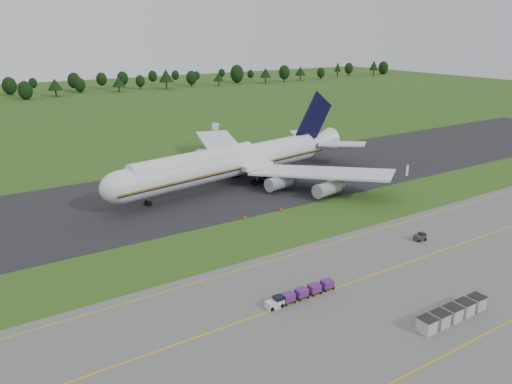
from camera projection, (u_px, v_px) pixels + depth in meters
ground at (265, 233)px, 88.70m from camera, size 600.00×600.00×0.00m
apron at (417, 323)px, 61.51m from camera, size 300.00×52.00×0.06m
taxiway at (195, 192)px, 111.07m from camera, size 300.00×40.00×0.08m
apron_markings at (375, 298)px, 67.11m from camera, size 300.00×30.20×0.01m
tree_line at (42, 85)px, 263.84m from camera, size 527.41×23.53×11.70m
aircraft at (232, 162)px, 114.69m from camera, size 68.63×65.79×19.19m
baggage_train at (300, 294)px, 66.86m from camera, size 10.89×1.39×1.34m
utility_cart at (420, 238)px, 85.27m from camera, size 2.06×1.40×1.06m
uld_row at (453, 313)px, 61.86m from camera, size 11.49×1.89×1.87m
edge_markers at (264, 214)px, 97.05m from camera, size 9.06×0.30×0.60m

